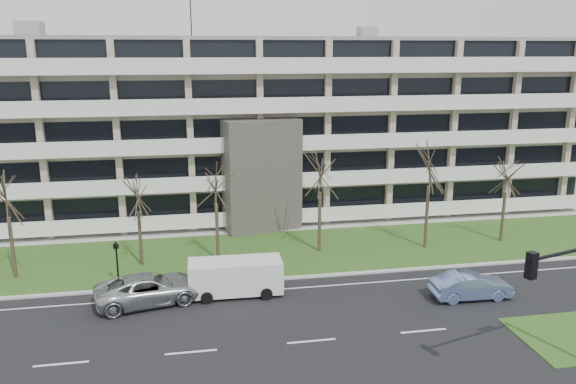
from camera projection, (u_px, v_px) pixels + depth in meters
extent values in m
plane|color=black|center=(311.00, 341.00, 28.29)|extent=(160.00, 160.00, 0.00)
cube|color=#274C19|center=(273.00, 252.00, 40.68)|extent=(90.00, 10.00, 0.06)
cube|color=#B2B2AD|center=(284.00, 278.00, 35.91)|extent=(90.00, 0.35, 0.12)
cube|color=#B2B2AD|center=(262.00, 229.00, 45.93)|extent=(90.00, 2.00, 0.08)
cube|color=white|center=(289.00, 289.00, 34.49)|extent=(90.00, 0.12, 0.01)
cube|color=tan|center=(251.00, 127.00, 50.76)|extent=(60.00, 12.00, 15.00)
cube|color=gray|center=(250.00, 39.00, 48.88)|extent=(60.50, 12.50, 0.30)
cube|color=#4C4742|center=(262.00, 176.00, 44.83)|extent=(6.39, 3.69, 9.00)
cube|color=black|center=(263.00, 206.00, 45.25)|extent=(4.92, 1.19, 3.50)
cube|color=gray|center=(30.00, 29.00, 45.60)|extent=(2.00, 2.00, 1.20)
cylinder|color=black|center=(191.00, 16.00, 47.56)|extent=(0.10, 0.10, 3.50)
cube|color=black|center=(261.00, 201.00, 46.35)|extent=(58.00, 0.10, 1.80)
cube|color=white|center=(262.00, 221.00, 46.08)|extent=(58.00, 1.40, 0.22)
cube|color=white|center=(263.00, 216.00, 45.31)|extent=(58.00, 0.08, 1.00)
cube|color=black|center=(260.00, 166.00, 45.61)|extent=(58.00, 0.10, 1.80)
cube|color=white|center=(261.00, 186.00, 45.34)|extent=(58.00, 1.40, 0.22)
cube|color=white|center=(262.00, 180.00, 44.57)|extent=(58.00, 0.08, 1.00)
cube|color=black|center=(260.00, 129.00, 44.87)|extent=(58.00, 0.10, 1.80)
cube|color=white|center=(261.00, 149.00, 44.60)|extent=(58.00, 1.40, 0.22)
cube|color=white|center=(262.00, 143.00, 43.83)|extent=(58.00, 0.08, 1.00)
cube|color=black|center=(259.00, 91.00, 44.13)|extent=(58.00, 0.10, 1.80)
cube|color=white|center=(261.00, 111.00, 43.86)|extent=(58.00, 1.40, 0.22)
cube|color=white|center=(262.00, 104.00, 43.09)|extent=(58.00, 0.08, 1.00)
cube|color=black|center=(259.00, 52.00, 43.39)|extent=(58.00, 0.10, 1.80)
cube|color=white|center=(260.00, 72.00, 43.12)|extent=(58.00, 1.40, 0.22)
cube|color=white|center=(261.00, 64.00, 42.35)|extent=(58.00, 0.08, 1.00)
imported|color=#B3B6BB|center=(149.00, 289.00, 32.40)|extent=(6.61, 4.04, 1.71)
imported|color=#788BD1|center=(471.00, 286.00, 33.01)|extent=(4.77, 1.73, 1.56)
cube|color=white|center=(235.00, 276.00, 33.44)|extent=(5.56, 2.17, 1.94)
cube|color=black|center=(235.00, 267.00, 33.30)|extent=(5.15, 2.00, 0.72)
cube|color=white|center=(279.00, 276.00, 33.87)|extent=(0.40, 1.95, 1.23)
cylinder|color=black|center=(207.00, 298.00, 32.40)|extent=(0.72, 0.27, 0.72)
cylinder|color=black|center=(206.00, 284.00, 34.36)|extent=(0.72, 0.27, 0.72)
cylinder|color=black|center=(266.00, 294.00, 32.92)|extent=(0.72, 0.27, 0.72)
cylinder|color=black|center=(263.00, 280.00, 34.88)|extent=(0.72, 0.27, 0.72)
cube|color=black|center=(531.00, 265.00, 21.84)|extent=(0.43, 0.43, 1.09)
sphere|color=red|center=(532.00, 257.00, 21.76)|extent=(0.22, 0.22, 0.22)
sphere|color=orange|center=(531.00, 265.00, 21.84)|extent=(0.22, 0.22, 0.22)
sphere|color=green|center=(530.00, 274.00, 21.93)|extent=(0.22, 0.22, 0.22)
cylinder|color=black|center=(117.00, 264.00, 34.60)|extent=(0.12, 0.12, 2.89)
cube|color=black|center=(116.00, 246.00, 34.32)|extent=(0.33, 0.30, 0.31)
sphere|color=red|center=(116.00, 246.00, 34.32)|extent=(0.13, 0.13, 0.13)
cylinder|color=#382B21|center=(12.00, 248.00, 35.61)|extent=(0.24, 0.24, 4.10)
cylinder|color=#382B21|center=(140.00, 239.00, 37.80)|extent=(0.24, 0.24, 3.81)
cylinder|color=#382B21|center=(217.00, 232.00, 38.71)|extent=(0.24, 0.24, 4.08)
cylinder|color=#382B21|center=(320.00, 222.00, 40.35)|extent=(0.24, 0.24, 4.45)
cylinder|color=#382B21|center=(427.00, 217.00, 41.05)|extent=(0.24, 0.24, 4.72)
cylinder|color=#382B21|center=(503.00, 217.00, 42.54)|extent=(0.24, 0.24, 3.86)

